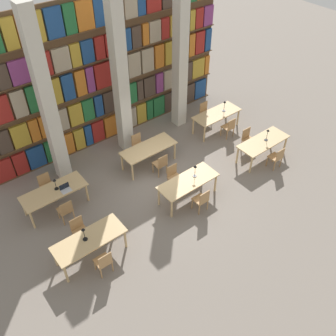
{
  "coord_description": "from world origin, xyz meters",
  "views": [
    {
      "loc": [
        -5.85,
        -7.57,
        9.1
      ],
      "look_at": [
        0.0,
        -0.11,
        0.7
      ],
      "focal_mm": 40.0,
      "sensor_mm": 36.0,
      "label": 1
    }
  ],
  "objects_px": {
    "pillar_left": "(47,102)",
    "chair_5": "(248,139)",
    "pillar_right": "(180,56)",
    "reading_table_0": "(89,241)",
    "desk_lamp_2": "(268,133)",
    "chair_8": "(161,164)",
    "chair_9": "(138,144)",
    "chair_7": "(46,185)",
    "desk_lamp_3": "(55,182)",
    "reading_table_3": "(54,193)",
    "reading_table_5": "(217,115)",
    "desk_lamp_4": "(225,104)",
    "chair_0": "(104,262)",
    "chair_6": "(66,210)",
    "desk_lamp_1": "(195,169)",
    "reading_table_2": "(263,143)",
    "reading_table_4": "(149,149)",
    "laptop": "(66,189)",
    "reading_table_1": "(188,183)",
    "chair_10": "(229,127)",
    "desk_lamp_0": "(84,232)",
    "chair_11": "(205,112)",
    "chair_4": "(277,157)",
    "chair_3": "(174,176)",
    "chair_2": "(202,200)",
    "pillar_center": "(120,77)"
  },
  "relations": [
    {
      "from": "pillar_left",
      "to": "chair_5",
      "type": "distance_m",
      "value": 7.38
    },
    {
      "from": "pillar_right",
      "to": "reading_table_0",
      "type": "xyz_separation_m",
      "value": [
        -6.26,
        -3.69,
        -2.31
      ]
    },
    {
      "from": "desk_lamp_2",
      "to": "chair_8",
      "type": "distance_m",
      "value": 4.02
    },
    {
      "from": "pillar_left",
      "to": "chair_9",
      "type": "bearing_deg",
      "value": -14.56
    },
    {
      "from": "chair_7",
      "to": "desk_lamp_3",
      "type": "height_order",
      "value": "desk_lamp_3"
    },
    {
      "from": "reading_table_3",
      "to": "reading_table_5",
      "type": "height_order",
      "value": "same"
    },
    {
      "from": "reading_table_0",
      "to": "desk_lamp_4",
      "type": "relative_size",
      "value": 4.42
    },
    {
      "from": "chair_0",
      "to": "chair_6",
      "type": "bearing_deg",
      "value": 88.96
    },
    {
      "from": "desk_lamp_1",
      "to": "reading_table_0",
      "type": "bearing_deg",
      "value": -178.28
    },
    {
      "from": "reading_table_2",
      "to": "reading_table_4",
      "type": "height_order",
      "value": "same"
    },
    {
      "from": "desk_lamp_3",
      "to": "chair_8",
      "type": "bearing_deg",
      "value": -12.57
    },
    {
      "from": "chair_5",
      "to": "laptop",
      "type": "distance_m",
      "value": 6.99
    },
    {
      "from": "reading_table_1",
      "to": "chair_10",
      "type": "relative_size",
      "value": 2.32
    },
    {
      "from": "desk_lamp_0",
      "to": "chair_11",
      "type": "xyz_separation_m",
      "value": [
        7.26,
        3.03,
        -0.61
      ]
    },
    {
      "from": "chair_6",
      "to": "chair_9",
      "type": "relative_size",
      "value": 1.0
    },
    {
      "from": "desk_lamp_4",
      "to": "reading_table_3",
      "type": "bearing_deg",
      "value": 179.8
    },
    {
      "from": "chair_0",
      "to": "desk_lamp_1",
      "type": "relative_size",
      "value": 1.89
    },
    {
      "from": "chair_11",
      "to": "chair_9",
      "type": "bearing_deg",
      "value": 1.64
    },
    {
      "from": "chair_9",
      "to": "reading_table_5",
      "type": "bearing_deg",
      "value": 170.14
    },
    {
      "from": "chair_4",
      "to": "chair_8",
      "type": "height_order",
      "value": "same"
    },
    {
      "from": "desk_lamp_0",
      "to": "reading_table_2",
      "type": "xyz_separation_m",
      "value": [
        7.3,
        -0.06,
        -0.41
      ]
    },
    {
      "from": "reading_table_5",
      "to": "desk_lamp_4",
      "type": "relative_size",
      "value": 4.42
    },
    {
      "from": "chair_9",
      "to": "desk_lamp_4",
      "type": "relative_size",
      "value": 1.91
    },
    {
      "from": "pillar_left",
      "to": "chair_11",
      "type": "xyz_separation_m",
      "value": [
        6.23,
        -0.62,
        -2.52
      ]
    },
    {
      "from": "chair_5",
      "to": "chair_11",
      "type": "bearing_deg",
      "value": -89.53
    },
    {
      "from": "chair_3",
      "to": "desk_lamp_1",
      "type": "bearing_deg",
      "value": 116.28
    },
    {
      "from": "chair_2",
      "to": "laptop",
      "type": "distance_m",
      "value": 4.3
    },
    {
      "from": "desk_lamp_1",
      "to": "desk_lamp_2",
      "type": "xyz_separation_m",
      "value": [
        3.34,
        -0.15,
        0.01
      ]
    },
    {
      "from": "reading_table_4",
      "to": "chair_9",
      "type": "xyz_separation_m",
      "value": [
        0.02,
        0.7,
        -0.21
      ]
    },
    {
      "from": "chair_7",
      "to": "pillar_right",
      "type": "bearing_deg",
      "value": -174.11
    },
    {
      "from": "chair_0",
      "to": "chair_9",
      "type": "height_order",
      "value": "same"
    },
    {
      "from": "pillar_left",
      "to": "desk_lamp_4",
      "type": "height_order",
      "value": "pillar_left"
    },
    {
      "from": "chair_3",
      "to": "chair_6",
      "type": "relative_size",
      "value": 1.0
    },
    {
      "from": "chair_8",
      "to": "reading_table_5",
      "type": "relative_size",
      "value": 0.43
    },
    {
      "from": "chair_8",
      "to": "chair_9",
      "type": "relative_size",
      "value": 1.0
    },
    {
      "from": "desk_lamp_3",
      "to": "chair_5",
      "type": "bearing_deg",
      "value": -13.41
    },
    {
      "from": "chair_2",
      "to": "chair_8",
      "type": "relative_size",
      "value": 1.0
    },
    {
      "from": "desk_lamp_3",
      "to": "chair_6",
      "type": "bearing_deg",
      "value": -98.23
    },
    {
      "from": "chair_7",
      "to": "reading_table_1",
      "type": "bearing_deg",
      "value": 140.62
    },
    {
      "from": "reading_table_2",
      "to": "desk_lamp_4",
      "type": "bearing_deg",
      "value": 83.42
    },
    {
      "from": "chair_6",
      "to": "chair_8",
      "type": "bearing_deg",
      "value": -1.2
    },
    {
      "from": "reading_table_2",
      "to": "chair_7",
      "type": "xyz_separation_m",
      "value": [
        -7.15,
        3.06,
        -0.21
      ]
    },
    {
      "from": "chair_4",
      "to": "reading_table_5",
      "type": "distance_m",
      "value": 3.09
    },
    {
      "from": "laptop",
      "to": "chair_8",
      "type": "xyz_separation_m",
      "value": [
        3.33,
        -0.56,
        -0.34
      ]
    },
    {
      "from": "pillar_left",
      "to": "pillar_center",
      "type": "height_order",
      "value": "same"
    },
    {
      "from": "desk_lamp_0",
      "to": "laptop",
      "type": "distance_m",
      "value": 2.15
    },
    {
      "from": "chair_3",
      "to": "desk_lamp_2",
      "type": "xyz_separation_m",
      "value": [
        3.67,
        -0.81,
        0.62
      ]
    },
    {
      "from": "reading_table_0",
      "to": "chair_5",
      "type": "bearing_deg",
      "value": 5.48
    },
    {
      "from": "chair_2",
      "to": "chair_10",
      "type": "xyz_separation_m",
      "value": [
        3.52,
        2.29,
        0.0
      ]
    },
    {
      "from": "reading_table_1",
      "to": "chair_9",
      "type": "relative_size",
      "value": 2.32
    }
  ]
}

